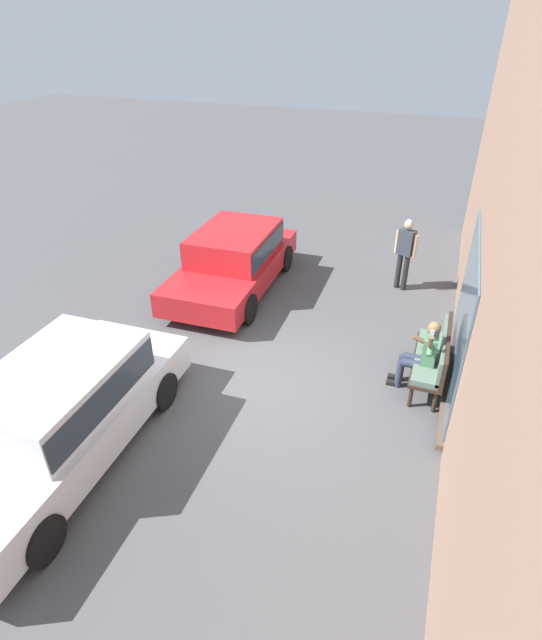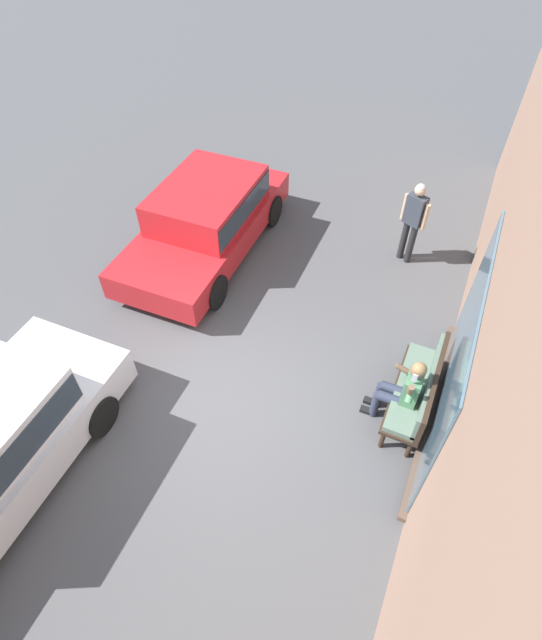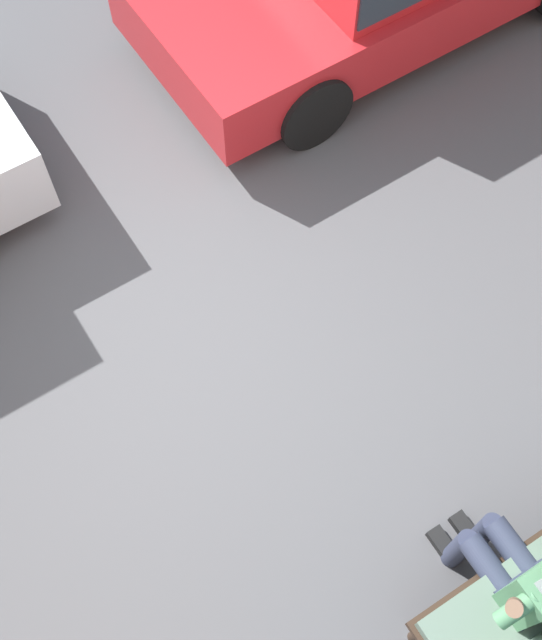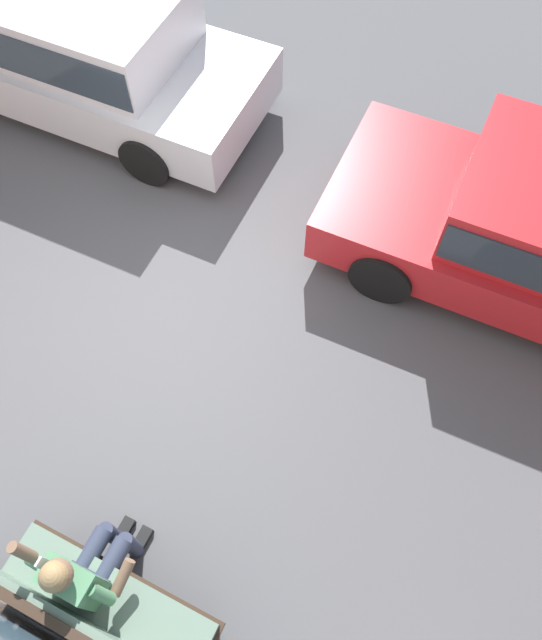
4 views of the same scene
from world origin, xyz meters
name	(u,v)px [view 3 (image 3 of 4)]	position (x,y,z in m)	size (l,w,h in m)	color
ground_plane	(166,332)	(0.00, 0.00, 0.00)	(60.00, 60.00, 0.00)	#4C4C4F
person_on_phone	(526,573)	(-0.86, 2.67, 0.73)	(0.73, 0.74, 1.37)	#2D3347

